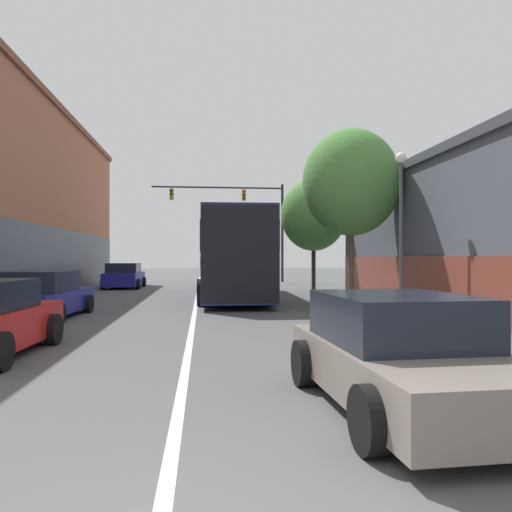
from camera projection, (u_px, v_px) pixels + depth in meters
name	position (u px, v px, depth m)	size (l,w,h in m)	color
lane_center_line	(197.00, 299.00, 21.33)	(0.14, 48.95, 0.01)	silver
bus	(233.00, 252.00, 22.34)	(3.10, 12.34, 3.59)	navy
hatchback_foreground	(402.00, 354.00, 5.96)	(2.20, 4.04, 1.35)	slate
parked_car_left_near	(124.00, 276.00, 29.12)	(2.18, 4.19, 1.46)	navy
parked_car_left_mid	(40.00, 296.00, 14.68)	(2.37, 4.53, 1.40)	navy
traffic_signal_gantry	(245.00, 210.00, 36.07)	(9.49, 0.36, 7.13)	black
street_lamp	(401.00, 220.00, 14.91)	(0.33, 0.33, 4.95)	#47474C
street_tree_near	(351.00, 182.00, 18.30)	(3.58, 3.22, 6.53)	brown
street_tree_far	(314.00, 215.00, 26.61)	(3.51, 3.16, 6.00)	#3D2D1E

